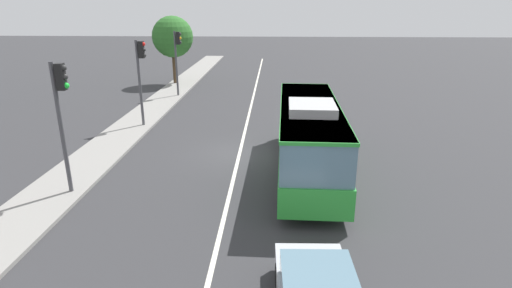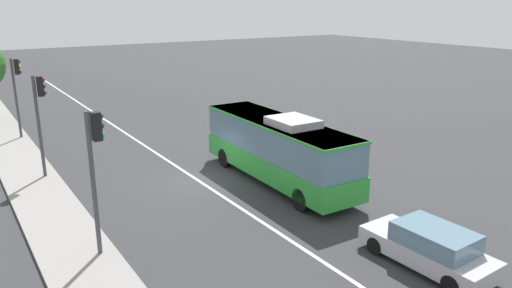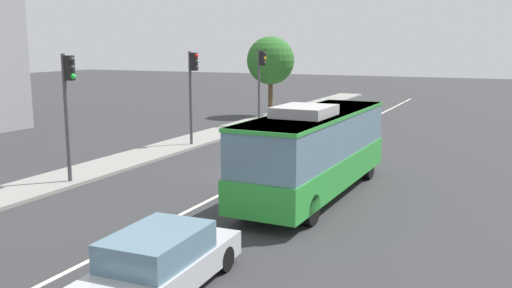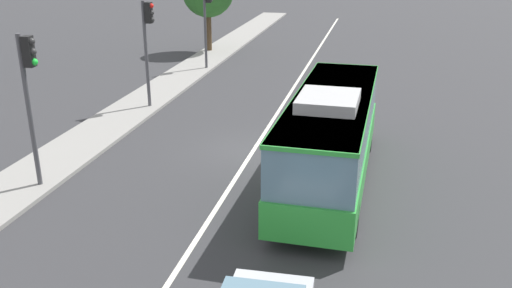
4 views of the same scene
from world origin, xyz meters
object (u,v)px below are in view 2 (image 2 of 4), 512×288
object	(u,v)px
transit_bus	(278,147)
traffic_light_far_corner	(40,109)
sedan_silver	(429,247)
traffic_light_mid_block	(95,159)
traffic_light_near_corner	(17,84)

from	to	relation	value
transit_bus	traffic_light_far_corner	bearing A→B (deg)	55.29
sedan_silver	traffic_light_mid_block	size ratio (longest dim) A/B	0.88
traffic_light_near_corner	traffic_light_far_corner	world-z (taller)	same
transit_bus	traffic_light_far_corner	xyz separation A→B (m)	(6.81, 9.36, 1.75)
traffic_light_near_corner	traffic_light_mid_block	size ratio (longest dim) A/B	1.00
traffic_light_near_corner	sedan_silver	bearing A→B (deg)	-67.70
traffic_light_mid_block	transit_bus	bearing A→B (deg)	11.91
sedan_silver	traffic_light_near_corner	size ratio (longest dim) A/B	0.88
traffic_light_near_corner	traffic_light_far_corner	bearing A→B (deg)	-88.32
traffic_light_far_corner	traffic_light_near_corner	bearing A→B (deg)	90.72
traffic_light_near_corner	traffic_light_mid_block	bearing A→B (deg)	-87.61
transit_bus	traffic_light_near_corner	world-z (taller)	traffic_light_near_corner
sedan_silver	traffic_light_near_corner	bearing A→B (deg)	17.68
traffic_light_mid_block	traffic_light_far_corner	xyz separation A→B (m)	(9.36, 0.03, 0.00)
traffic_light_far_corner	transit_bus	bearing A→B (deg)	-34.18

